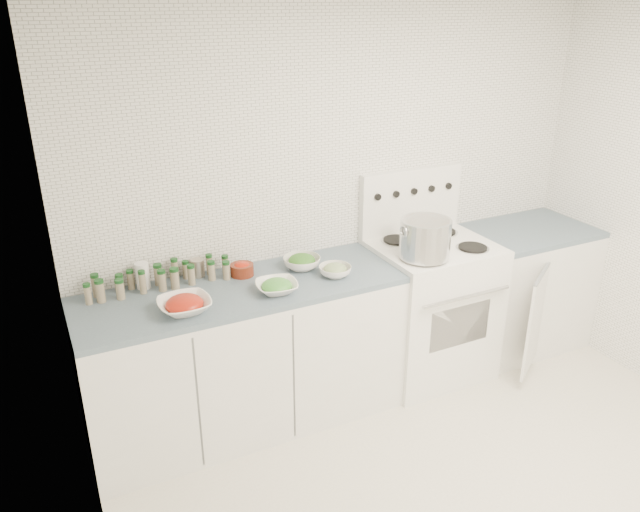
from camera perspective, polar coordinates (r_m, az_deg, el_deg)
The scene contains 14 objects.
floor at distance 3.55m, azimuth 14.44°, elevation -21.14°, with size 3.50×3.50×0.00m, color beige.
room_walls at distance 2.73m, azimuth 17.62°, elevation 3.25°, with size 3.54×3.04×2.52m.
counter_left at distance 3.75m, azimuth -6.84°, elevation -9.08°, with size 1.85×0.62×0.90m.
stove at distance 4.26m, azimuth 9.90°, elevation -4.38°, with size 0.76×0.70×1.36m.
counter_right at distance 4.78m, azimuth 17.92°, elevation -2.72°, with size 0.89×0.85×0.90m.
stock_pot at distance 3.80m, azimuth 9.60°, elevation 1.76°, with size 0.33×0.31×0.23m.
bowl_tomato at distance 3.31m, azimuth -12.29°, elevation -4.36°, with size 0.27×0.27×0.09m.
bowl_snowpea at distance 3.45m, azimuth -3.98°, elevation -2.78°, with size 0.27×0.27×0.08m.
bowl_broccoli at distance 3.73m, azimuth -1.67°, elevation -0.52°, with size 0.28×0.28×0.09m.
bowl_zucchini at distance 3.64m, azimuth 1.39°, elevation -1.30°, with size 0.24×0.24×0.08m.
bowl_pepper at distance 3.67m, azimuth -7.14°, elevation -1.16°, with size 0.14×0.14×0.08m.
salt_canister at distance 3.61m, azimuth -15.91°, elevation -1.74°, with size 0.08×0.08×0.15m, color white.
tin_can at distance 3.69m, azimuth -11.13°, elevation -1.07°, with size 0.08×0.08×0.10m, color #9E9486.
spice_cluster at distance 3.59m, azimuth -14.56°, elevation -1.95°, with size 0.82×0.16×0.14m.
Camera 1 is at (-1.83, -1.83, 2.43)m, focal length 35.00 mm.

